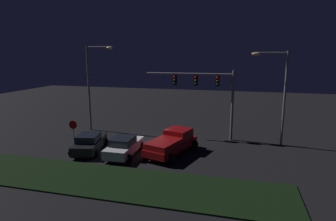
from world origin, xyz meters
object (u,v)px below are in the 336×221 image
Objects in this scene: stop_sign at (73,128)px; car_sedan_far at (89,143)px; pickup_truck at (172,141)px; traffic_signal_gantry at (206,87)px; street_lamp_left at (93,78)px; street_lamp_right at (278,87)px; car_sedan at (124,146)px.

car_sedan_far is at bearing -27.36° from stop_sign.
pickup_truck is 8.92m from stop_sign.
street_lamp_left is (-11.54, 0.00, 0.60)m from traffic_signal_gantry.
traffic_signal_gantry is 12.47m from stop_sign.
car_sedan_far is at bearing -144.69° from traffic_signal_gantry.
street_lamp_left is at bearing 178.26° from street_lamp_right.
street_lamp_left is (-9.54, 4.92, 4.50)m from pickup_truck.
street_lamp_left is at bearing 79.15° from pickup_truck.
street_lamp_right is at bearing -45.36° from pickup_truck.
pickup_truck is 2.58× the size of stop_sign.
street_lamp_right reaches higher than car_sedan.
street_lamp_right is at bearing 14.82° from stop_sign.
street_lamp_left reaches higher than street_lamp_right.
pickup_truck is 6.84m from car_sedan_far.
stop_sign is (-2.18, 1.13, 0.82)m from car_sedan_far.
street_lamp_left is 3.93× the size of stop_sign.
stop_sign is at bearing -165.18° from street_lamp_right.
street_lamp_left reaches higher than traffic_signal_gantry.
traffic_signal_gantry is at bearing -0.01° from street_lamp_left.
stop_sign is at bearing 107.28° from pickup_truck.
car_sedan_far is 0.57× the size of street_lamp_right.
car_sedan is at bearing -13.06° from stop_sign.
car_sedan is at bearing 127.02° from pickup_truck.
traffic_signal_gantry is 1.02× the size of street_lamp_right.
street_lamp_right is 18.02m from stop_sign.
car_sedan is at bearing -104.29° from car_sedan_far.
traffic_signal_gantry is 11.56m from street_lamp_left.
stop_sign is (-8.90, -0.13, 0.56)m from pickup_truck.
street_lamp_right reaches higher than pickup_truck.
stop_sign is at bearing 50.13° from car_sedan_far.
traffic_signal_gantry is 0.95× the size of street_lamp_left.
street_lamp_right is (17.70, -0.54, -0.32)m from street_lamp_left.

